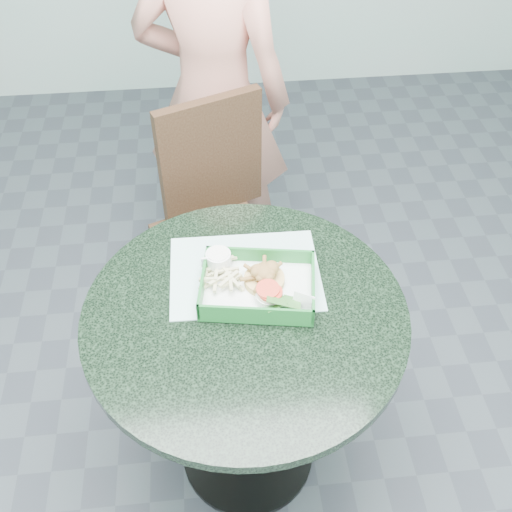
{
  "coord_description": "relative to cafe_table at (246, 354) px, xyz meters",
  "views": [
    {
      "loc": [
        -0.07,
        -0.96,
        1.95
      ],
      "look_at": [
        0.04,
        0.1,
        0.86
      ],
      "focal_mm": 42.0,
      "sensor_mm": 36.0,
      "label": 1
    }
  ],
  "objects": [
    {
      "name": "floor",
      "position": [
        0.0,
        0.0,
        -0.58
      ],
      "size": [
        4.0,
        5.0,
        0.02
      ],
      "primitive_type": "cube",
      "color": "#303335",
      "rests_on": "ground"
    },
    {
      "name": "cafe_table",
      "position": [
        0.0,
        0.0,
        0.0
      ],
      "size": [
        0.83,
        0.83,
        0.75
      ],
      "color": "black",
      "rests_on": "floor"
    },
    {
      "name": "dining_chair",
      "position": [
        -0.05,
        0.66,
        -0.05
      ],
      "size": [
        0.38,
        0.38,
        0.93
      ],
      "rotation": [
        0.0,
        0.0,
        0.38
      ],
      "color": "#422A1D",
      "rests_on": "floor"
    },
    {
      "name": "diner_person",
      "position": [
        -0.03,
        1.0,
        0.25
      ],
      "size": [
        0.7,
        0.56,
        1.65
      ],
      "primitive_type": "imported",
      "rotation": [
        0.0,
        0.0,
        2.82
      ],
      "color": "tan",
      "rests_on": "floor"
    },
    {
      "name": "placemat",
      "position": [
        0.01,
        0.13,
        0.17
      ],
      "size": [
        0.4,
        0.31,
        0.0
      ],
      "primitive_type": "cube",
      "rotation": [
        0.0,
        0.0,
        -0.02
      ],
      "color": "#AEDEDA",
      "rests_on": "cafe_table"
    },
    {
      "name": "food_basket",
      "position": [
        0.04,
        0.05,
        0.19
      ],
      "size": [
        0.29,
        0.21,
        0.06
      ],
      "rotation": [
        0.0,
        0.0,
        -0.16
      ],
      "color": "#1B6F2B",
      "rests_on": "placemat"
    },
    {
      "name": "crab_sandwich",
      "position": [
        0.05,
        0.08,
        0.22
      ],
      "size": [
        0.11,
        0.11,
        0.07
      ],
      "rotation": [
        0.0,
        0.0,
        0.15
      ],
      "color": "tan",
      "rests_on": "food_basket"
    },
    {
      "name": "fries_pile",
      "position": [
        -0.06,
        0.1,
        0.21
      ],
      "size": [
        0.13,
        0.13,
        0.04
      ],
      "primitive_type": null,
      "rotation": [
        0.0,
        0.0,
        0.2
      ],
      "color": "beige",
      "rests_on": "food_basket"
    },
    {
      "name": "sauce_ramekin",
      "position": [
        -0.07,
        0.13,
        0.22
      ],
      "size": [
        0.07,
        0.07,
        0.04
      ],
      "rotation": [
        0.0,
        0.0,
        0.03
      ],
      "color": "white",
      "rests_on": "food_basket"
    },
    {
      "name": "garnish_cup",
      "position": [
        0.08,
        0.01,
        0.21
      ],
      "size": [
        0.11,
        0.1,
        0.04
      ],
      "rotation": [
        0.0,
        0.0,
        -0.33
      ],
      "color": "white",
      "rests_on": "food_basket"
    }
  ]
}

